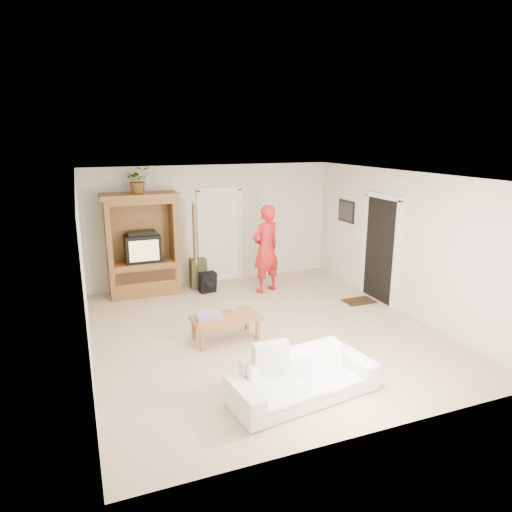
{
  "coord_description": "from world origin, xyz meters",
  "views": [
    {
      "loc": [
        -2.71,
        -6.63,
        3.18
      ],
      "look_at": [
        0.1,
        0.6,
        1.15
      ],
      "focal_mm": 32.0,
      "sensor_mm": 36.0,
      "label": 1
    }
  ],
  "objects_px": {
    "man": "(266,249)",
    "sofa": "(303,377)",
    "coffee_table": "(226,319)",
    "armoire": "(144,251)"
  },
  "relations": [
    {
      "from": "man",
      "to": "coffee_table",
      "type": "height_order",
      "value": "man"
    },
    {
      "from": "armoire",
      "to": "sofa",
      "type": "bearing_deg",
      "value": -75.06
    },
    {
      "from": "man",
      "to": "armoire",
      "type": "bearing_deg",
      "value": -37.46
    },
    {
      "from": "sofa",
      "to": "coffee_table",
      "type": "relative_size",
      "value": 1.71
    },
    {
      "from": "sofa",
      "to": "coffee_table",
      "type": "bearing_deg",
      "value": 93.33
    },
    {
      "from": "coffee_table",
      "to": "sofa",
      "type": "bearing_deg",
      "value": -81.61
    },
    {
      "from": "armoire",
      "to": "coffee_table",
      "type": "height_order",
      "value": "armoire"
    },
    {
      "from": "man",
      "to": "sofa",
      "type": "xyz_separation_m",
      "value": [
        -1.12,
        -3.95,
        -0.65
      ]
    },
    {
      "from": "sofa",
      "to": "armoire",
      "type": "bearing_deg",
      "value": 97.09
    },
    {
      "from": "man",
      "to": "coffee_table",
      "type": "relative_size",
      "value": 1.68
    }
  ]
}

